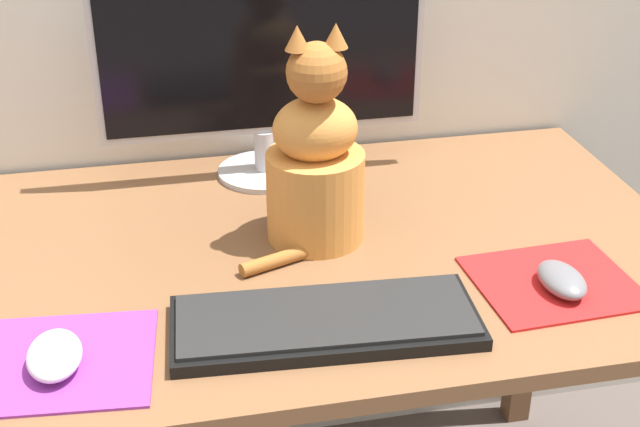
{
  "coord_description": "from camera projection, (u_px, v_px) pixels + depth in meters",
  "views": [
    {
      "loc": [
        -0.18,
        -1.17,
        1.39
      ],
      "look_at": [
        0.05,
        -0.09,
        0.81
      ],
      "focal_mm": 50.0,
      "sensor_mm": 36.0,
      "label": 1
    }
  ],
  "objects": [
    {
      "name": "desk",
      "position": [
        278.0,
        300.0,
        1.41
      ],
      "size": [
        1.29,
        0.74,
        0.7
      ],
      "color": "brown",
      "rests_on": "ground_plane"
    },
    {
      "name": "monitor",
      "position": [
        262.0,
        65.0,
        1.51
      ],
      "size": [
        0.56,
        0.17,
        0.37
      ],
      "color": "#B2B2B7",
      "rests_on": "desk"
    },
    {
      "name": "keyboard",
      "position": [
        325.0,
        321.0,
        1.17
      ],
      "size": [
        0.42,
        0.19,
        0.02
      ],
      "rotation": [
        0.0,
        0.0,
        -0.06
      ],
      "color": "black",
      "rests_on": "desk"
    },
    {
      "name": "mousepad_left",
      "position": [
        61.0,
        361.0,
        1.11
      ],
      "size": [
        0.25,
        0.22,
        0.0
      ],
      "rotation": [
        0.0,
        0.0,
        -0.09
      ],
      "color": "purple",
      "rests_on": "desk"
    },
    {
      "name": "mousepad_right",
      "position": [
        554.0,
        282.0,
        1.28
      ],
      "size": [
        0.23,
        0.21,
        0.0
      ],
      "rotation": [
        0.0,
        0.0,
        0.05
      ],
      "color": "red",
      "rests_on": "desk"
    },
    {
      "name": "computer_mouse_left",
      "position": [
        54.0,
        355.0,
        1.09
      ],
      "size": [
        0.07,
        0.1,
        0.03
      ],
      "color": "white",
      "rests_on": "mousepad_left"
    },
    {
      "name": "computer_mouse_right",
      "position": [
        562.0,
        280.0,
        1.25
      ],
      "size": [
        0.06,
        0.1,
        0.03
      ],
      "color": "slate",
      "rests_on": "mousepad_right"
    },
    {
      "name": "cat",
      "position": [
        315.0,
        163.0,
        1.34
      ],
      "size": [
        0.21,
        0.18,
        0.34
      ],
      "rotation": [
        0.0,
        0.0,
        0.0
      ],
      "color": "#D6893D",
      "rests_on": "desk"
    }
  ]
}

